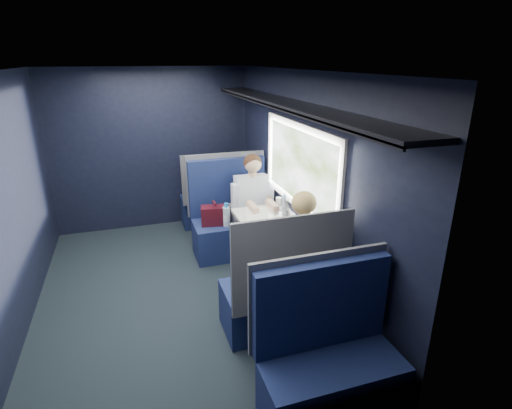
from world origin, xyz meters
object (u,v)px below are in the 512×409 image
object	(u,v)px
table	(268,228)
woman	(300,249)
seat_bay_far	(281,292)
cup	(279,201)
seat_row_front	(216,199)
seat_row_back	(329,362)
man	(254,202)
laptop	(283,211)
bottle_small	(285,203)
seat_bay_near	(231,221)

from	to	relation	value
table	woman	size ratio (longest dim) A/B	0.76
seat_bay_far	cup	xyz separation A→B (m)	(0.48, 1.31, 0.37)
seat_row_front	cup	world-z (taller)	seat_row_front
seat_row_back	cup	size ratio (longest dim) A/B	12.25
seat_row_back	man	world-z (taller)	man
laptop	cup	xyz separation A→B (m)	(0.10, 0.36, -0.02)
seat_row_back	bottle_small	xyz separation A→B (m)	(0.48, 2.05, 0.42)
woman	cup	bearing A→B (deg)	78.64
seat_row_back	man	distance (m)	2.53
seat_bay_far	seat_row_back	bearing A→B (deg)	-90.00
cup	seat_row_front	bearing A→B (deg)	109.45
man	woman	xyz separation A→B (m)	(0.00, -1.41, 0.01)
seat_bay_far	seat_row_back	xyz separation A→B (m)	(0.00, -0.92, -0.00)
woman	laptop	distance (m)	0.80
seat_bay_near	man	size ratio (longest dim) A/B	0.95
seat_row_back	seat_bay_far	bearing A→B (deg)	90.00
seat_bay_near	cup	size ratio (longest dim) A/B	13.31
laptop	bottle_small	size ratio (longest dim) A/B	1.91
seat_row_front	bottle_small	world-z (taller)	seat_row_front
seat_bay_far	seat_row_back	world-z (taller)	seat_bay_far
table	cup	size ratio (longest dim) A/B	10.56
seat_row_front	seat_row_back	xyz separation A→B (m)	(0.00, -3.59, 0.00)
seat_bay_far	man	xyz separation A→B (m)	(0.25, 1.57, 0.30)
laptop	table	bearing A→B (deg)	-159.70
man	seat_bay_far	bearing A→B (deg)	-99.03
table	man	distance (m)	0.70
laptop	cup	world-z (taller)	laptop
seat_row_front	cup	xyz separation A→B (m)	(0.48, -1.36, 0.38)
seat_bay_near	woman	world-z (taller)	woman
man	woman	world-z (taller)	same
man	laptop	bearing A→B (deg)	-77.86
laptop	bottle_small	xyz separation A→B (m)	(0.10, 0.18, 0.02)
seat_row_back	man	bearing A→B (deg)	84.28
seat_bay_near	seat_bay_far	size ratio (longest dim) A/B	1.00
seat_bay_near	bottle_small	size ratio (longest dim) A/B	6.38
seat_row_back	bottle_small	distance (m)	2.15
table	seat_bay_far	bearing A→B (deg)	-101.78
seat_row_back	laptop	bearing A→B (deg)	78.39
seat_bay_near	laptop	distance (m)	0.97
table	bottle_small	distance (m)	0.42
seat_bay_far	seat_row_front	bearing A→B (deg)	90.00
woman	seat_bay_far	bearing A→B (deg)	-146.18
man	bottle_small	distance (m)	0.51
man	woman	bearing A→B (deg)	-90.00
seat_row_front	cup	size ratio (longest dim) A/B	12.25
table	laptop	size ratio (longest dim) A/B	2.65
seat_bay_near	laptop	bearing A→B (deg)	-63.60
table	laptop	distance (m)	0.26
table	seat_bay_far	distance (m)	0.93
seat_bay_far	man	size ratio (longest dim) A/B	0.95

